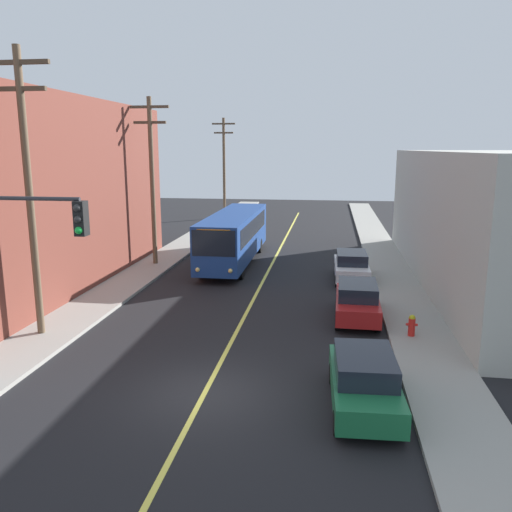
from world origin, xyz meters
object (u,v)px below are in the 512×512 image
Objects in this scene: city_bus at (234,235)px; parked_car_white at (351,266)px; fire_hydrant at (412,325)px; parked_car_red at (357,300)px; utility_pole_far at (224,163)px; traffic_signal_left_corner at (21,251)px; parked_car_green at (364,380)px; utility_pole_mid at (152,174)px; utility_pole_near at (28,183)px.

city_bus reaches higher than parked_car_white.
parked_car_white is 9.14m from fire_hydrant.
city_bus is at bearing 125.16° from parked_car_red.
fire_hydrant is at bearing -77.38° from parked_car_white.
utility_pole_far is 39.84m from traffic_signal_left_corner.
parked_car_green is at bearing -110.47° from fire_hydrant.
city_bus is 14.48× the size of fire_hydrant.
traffic_signal_left_corner is at bearing -83.79° from utility_pole_mid.
traffic_signal_left_corner is 7.14× the size of fire_hydrant.
utility_pole_far is (-12.38, 31.78, 4.89)m from parked_car_red.
traffic_signal_left_corner is at bearing -142.16° from parked_car_red.
utility_pole_far reaches higher than parked_car_green.
utility_pole_mid is at bearing 170.26° from parked_car_white.
parked_car_white is at bearing -9.74° from utility_pole_mid.
utility_pole_near reaches higher than city_bus.
parked_car_red is at bearing 37.84° from traffic_signal_left_corner.
city_bus is 2.72× the size of parked_car_green.
traffic_signal_left_corner is at bearing -99.19° from city_bus.
utility_pole_far is (0.02, 35.65, -0.29)m from utility_pole_near.
utility_pole_near reaches higher than utility_pole_mid.
fire_hydrant is (1.98, -2.15, -0.26)m from parked_car_red.
city_bus is 15.64m from fire_hydrant.
utility_pole_mid is 1.00× the size of utility_pole_far.
parked_car_white is (-0.01, 6.77, 0.00)m from parked_car_red.
utility_pole_near reaches higher than parked_car_green.
utility_pole_mid is at bearing 143.84° from parked_car_red.
city_bus is 22.34m from utility_pole_far.
utility_pole_far is at bearing 111.28° from parked_car_red.
utility_pole_mid is (-4.80, -1.53, 3.90)m from city_bus.
city_bus reaches higher than parked_car_red.
traffic_signal_left_corner reaches higher than parked_car_white.
parked_car_green is (7.14, -18.29, -0.98)m from city_bus.
parked_car_red is (7.31, -10.38, -0.98)m from city_bus.
city_bus is 19.66m from parked_car_green.
city_bus is 15.70m from utility_pole_near.
parked_car_white is at bearing -63.69° from utility_pole_far.
traffic_signal_left_corner is 14.08m from fire_hydrant.
traffic_signal_left_corner reaches higher than city_bus.
utility_pole_mid reaches higher than parked_car_green.
fire_hydrant is at bearing 69.53° from parked_car_green.
utility_pole_mid is at bearing 125.47° from parked_car_green.
utility_pole_far is at bearing 93.02° from traffic_signal_left_corner.
utility_pole_near is at bearing -162.65° from parked_car_red.
fire_hydrant is (14.09, -11.00, -5.13)m from utility_pole_mid.
city_bus is at bearing -76.68° from utility_pole_far.
traffic_signal_left_corner reaches higher than fire_hydrant.
city_bus is 2.75× the size of parked_car_red.
parked_car_white is 5.27× the size of fire_hydrant.
utility_pole_far is 37.19m from fire_hydrant.
traffic_signal_left_corner reaches higher than parked_car_red.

